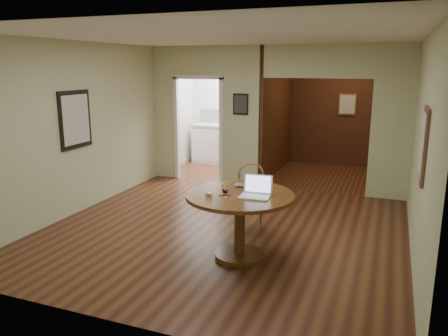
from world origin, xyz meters
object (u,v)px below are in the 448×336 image
at_px(open_laptop, 256,191).
at_px(closed_laptop, 249,187).
at_px(chair, 251,194).
at_px(dining_table, 240,210).

height_order(open_laptop, closed_laptop, open_laptop).
bearing_deg(closed_laptop, open_laptop, -71.42).
bearing_deg(chair, closed_laptop, -91.19).
bearing_deg(open_laptop, chair, 106.93).
bearing_deg(chair, open_laptop, -85.31).
height_order(dining_table, open_laptop, open_laptop).
bearing_deg(dining_table, open_laptop, -7.01).
height_order(chair, closed_laptop, chair).
relative_size(chair, closed_laptop, 2.70).
relative_size(dining_table, open_laptop, 3.63).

